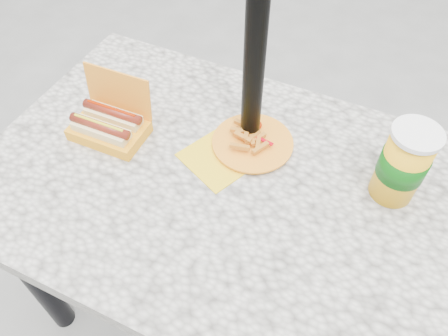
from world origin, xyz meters
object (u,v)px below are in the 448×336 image
at_px(soda_cup, 403,164).
at_px(umbrella_pole, 257,15).
at_px(fries_plate, 250,143).
at_px(hotdog_box, 109,124).

bearing_deg(soda_cup, umbrella_pole, 175.95).
height_order(umbrella_pole, fries_plate, umbrella_pole).
xyz_separation_m(umbrella_pole, soda_cup, (0.37, -0.03, -0.25)).
height_order(umbrella_pole, hotdog_box, umbrella_pole).
relative_size(hotdog_box, soda_cup, 0.96).
xyz_separation_m(hotdog_box, soda_cup, (0.70, 0.12, 0.07)).
bearing_deg(umbrella_pole, soda_cup, -4.05).
bearing_deg(umbrella_pole, fries_plate, -67.45).
xyz_separation_m(hotdog_box, fries_plate, (0.35, 0.12, -0.02)).
relative_size(hotdog_box, fries_plate, 0.67).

